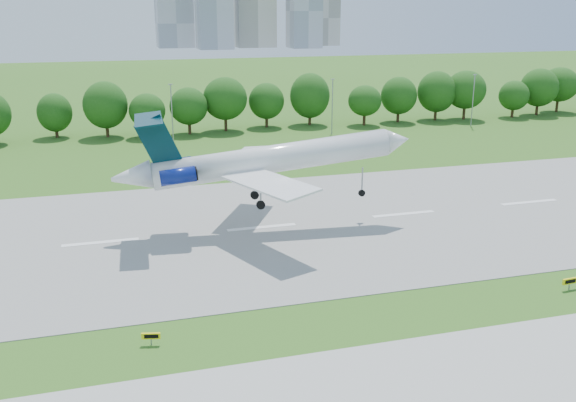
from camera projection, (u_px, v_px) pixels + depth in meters
The scene contains 8 objects.
ground at pixel (102, 344), 54.27m from camera, with size 600.00×600.00×0.00m, color #315817.
runway at pixel (101, 243), 77.24m from camera, with size 400.00×45.00×0.08m, color gray.
tree_line at pixel (96, 109), 137.05m from camera, with size 288.40×8.40×10.40m.
light_poles at pixel (83, 116), 127.15m from camera, with size 175.90×0.25×12.19m.
skyline at pixel (248, 1), 430.88m from camera, with size 127.00×52.00×80.00m.
airliner at pixel (258, 160), 79.90m from camera, with size 38.28×27.73×11.97m.
taxi_sign_centre at pixel (151, 336), 53.81m from camera, with size 1.59×0.55×1.12m.
taxi_sign_right at pixel (570, 281), 64.34m from camera, with size 1.76×0.36×1.23m.
Camera 1 is at (1.81, -50.83, 27.41)m, focal length 40.00 mm.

